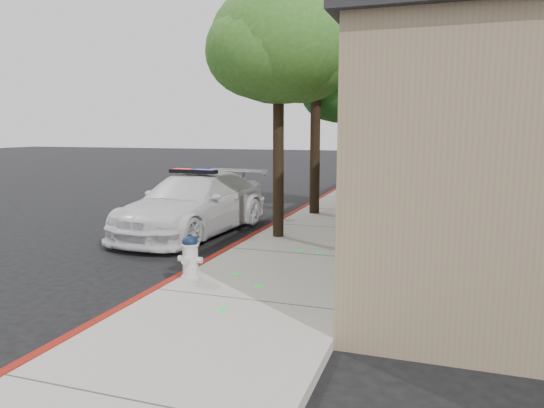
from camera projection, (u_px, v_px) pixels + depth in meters
The scene contains 9 objects.
ground at pixel (152, 297), 8.09m from camera, with size 120.00×120.00×0.00m, color black.
sidewalk at pixel (297, 257), 10.39m from camera, with size 3.20×60.00×0.15m, color #99978B.
red_curb at pixel (229, 251), 10.87m from camera, with size 0.14×60.00×0.16m, color maroon.
clapboard_building at pixel (529, 150), 14.10m from camera, with size 7.30×20.89×4.24m.
police_car at pixel (194, 204), 13.02m from camera, with size 2.58×5.55×1.69m.
fire_hydrant at pixel (190, 257), 8.55m from camera, with size 0.44×0.38×0.77m.
street_tree_near at pixel (279, 50), 11.42m from camera, with size 3.18×3.26×5.83m.
street_tree_mid at pixel (317, 39), 14.73m from camera, with size 3.71×3.65×6.88m.
street_tree_far at pixel (344, 92), 16.02m from camera, with size 2.73×2.69×5.00m.
Camera 1 is at (4.35, -6.75, 2.68)m, focal length 32.99 mm.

